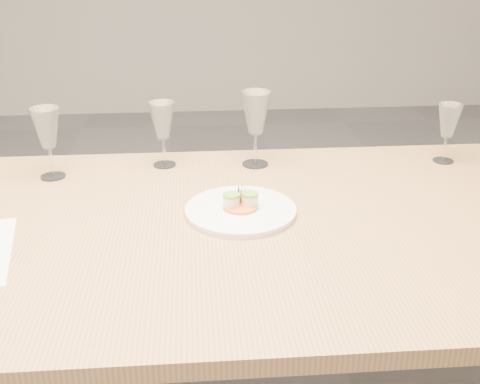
{
  "coord_description": "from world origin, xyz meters",
  "views": [
    {
      "loc": [
        0.17,
        -1.29,
        1.41
      ],
      "look_at": [
        0.28,
        0.07,
        0.8
      ],
      "focal_mm": 45.0,
      "sensor_mm": 36.0,
      "label": 1
    }
  ],
  "objects": [
    {
      "name": "wine_glass_3",
      "position": [
        0.35,
        0.37,
        0.91
      ],
      "size": [
        0.09,
        0.09,
        0.22
      ],
      "color": "white",
      "rests_on": "dining_table"
    },
    {
      "name": "wine_glass_4",
      "position": [
        0.92,
        0.35,
        0.87
      ],
      "size": [
        0.07,
        0.07,
        0.18
      ],
      "color": "white",
      "rests_on": "dining_table"
    },
    {
      "name": "dinner_plate",
      "position": [
        0.28,
        0.05,
        0.76
      ],
      "size": [
        0.28,
        0.28,
        0.07
      ],
      "rotation": [
        0.0,
        0.0,
        0.41
      ],
      "color": "white",
      "rests_on": "dining_table"
    },
    {
      "name": "wine_glass_2",
      "position": [
        0.08,
        0.39,
        0.88
      ],
      "size": [
        0.08,
        0.08,
        0.19
      ],
      "color": "white",
      "rests_on": "dining_table"
    },
    {
      "name": "dining_table",
      "position": [
        0.0,
        0.0,
        0.68
      ],
      "size": [
        2.4,
        1.0,
        0.75
      ],
      "color": "#AF814C",
      "rests_on": "ground"
    },
    {
      "name": "wine_glass_1",
      "position": [
        -0.23,
        0.32,
        0.89
      ],
      "size": [
        0.08,
        0.08,
        0.2
      ],
      "color": "white",
      "rests_on": "dining_table"
    }
  ]
}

